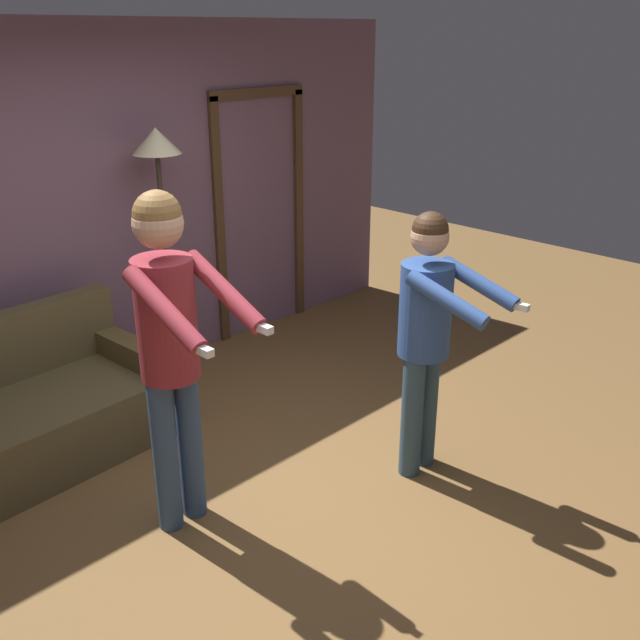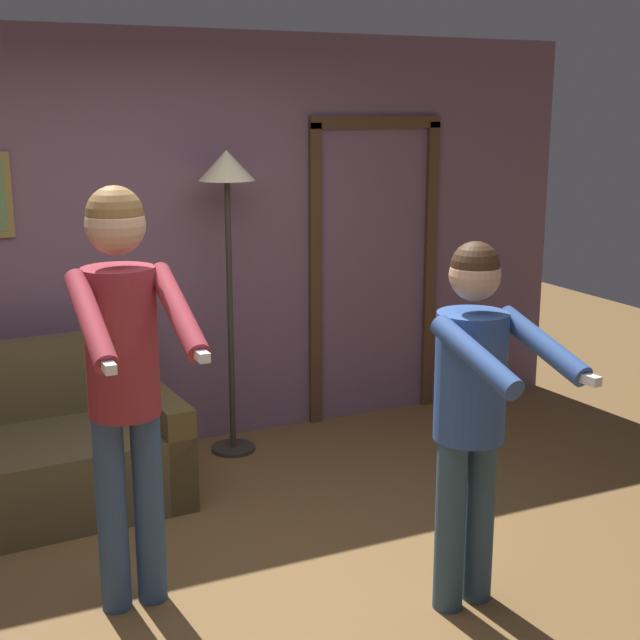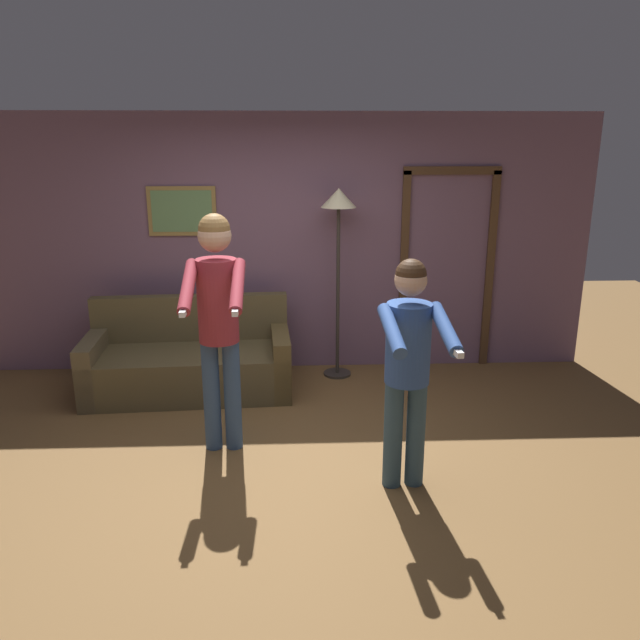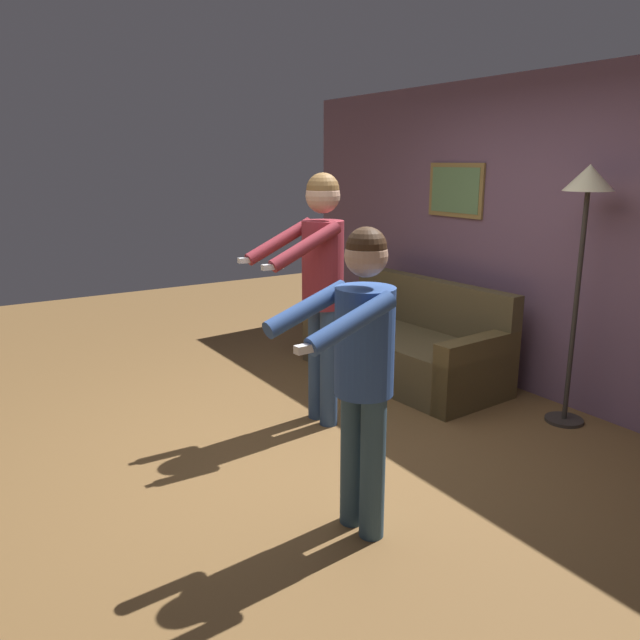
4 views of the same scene
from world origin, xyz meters
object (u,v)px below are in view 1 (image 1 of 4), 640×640
(couch, at_px, (8,427))
(person_standing_right, at_px, (427,324))
(torchiere_lamp, at_px, (159,172))
(person_standing_left, at_px, (170,332))

(couch, distance_m, person_standing_right, 2.60)
(torchiere_lamp, xyz_separation_m, person_standing_left, (-1.00, -1.55, -0.45))
(person_standing_left, relative_size, person_standing_right, 1.14)
(torchiere_lamp, bearing_deg, person_standing_right, -81.65)
(couch, distance_m, person_standing_left, 1.53)
(person_standing_right, bearing_deg, person_standing_left, 155.48)
(couch, bearing_deg, torchiere_lamp, 14.02)
(couch, relative_size, torchiere_lamp, 1.03)
(torchiere_lamp, xyz_separation_m, person_standing_right, (0.32, -2.15, -0.62))
(couch, bearing_deg, person_standing_right, -45.52)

